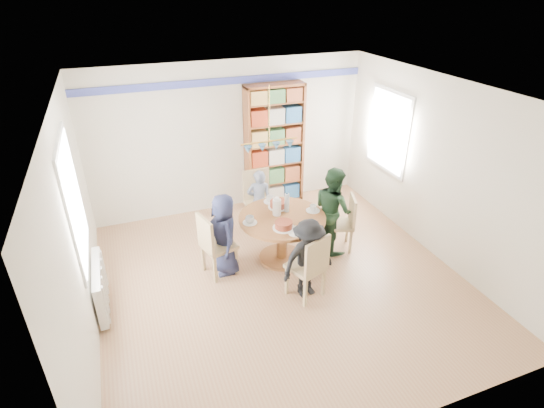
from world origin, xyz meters
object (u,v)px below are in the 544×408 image
person_near (308,259)px  bookshelf (274,147)px  chair_far (259,198)px  person_left (224,234)px  person_right (333,209)px  chair_left (213,243)px  chair_right (345,220)px  radiator (100,286)px  dining_table (282,228)px  person_far (259,201)px  chair_near (310,265)px

person_near → bookshelf: bookshelf is taller
bookshelf → chair_far: bearing=-125.8°
person_left → bookshelf: size_ratio=0.55×
chair_far → person_right: person_right is taller
chair_left → chair_right: size_ratio=1.08×
radiator → dining_table: dining_table is taller
person_right → person_far: (-0.90, 0.89, -0.13)m
chair_right → person_near: (-1.03, -0.84, 0.08)m
chair_far → chair_near: size_ratio=1.08×
person_left → person_near: person_left is taller
chair_right → chair_left: bearing=178.8°
radiator → person_left: person_left is taller
radiator → chair_left: size_ratio=1.01×
chair_right → chair_near: bearing=-138.5°
chair_left → bookshelf: bookshelf is taller
person_right → person_near: 1.26m
radiator → bookshelf: 3.87m
radiator → chair_right: 3.66m
radiator → chair_left: chair_left is taller
chair_right → person_far: bearing=138.0°
chair_left → radiator: bearing=-173.3°
dining_table → person_right: person_right is taller
bookshelf → person_far: bearing=-124.1°
chair_right → person_far: 1.46m
radiator → person_right: bearing=3.6°
chair_left → person_left: (0.18, 0.04, 0.08)m
bookshelf → chair_left: bearing=-131.5°
chair_left → person_left: size_ratio=0.79×
dining_table → chair_near: chair_near is taller
radiator → person_far: (2.57, 1.11, 0.21)m
dining_table → person_right: bearing=1.2°
chair_near → bookshelf: 2.93m
chair_far → bookshelf: (0.60, 0.84, 0.54)m
chair_far → person_far: size_ratio=0.94×
radiator → dining_table: (2.62, 0.20, 0.21)m
person_left → bookshelf: bookshelf is taller
chair_right → chair_far: bearing=135.0°
dining_table → person_far: size_ratio=1.15×
radiator → person_near: size_ratio=0.86×
dining_table → bookshelf: (0.58, 1.84, 0.56)m
dining_table → person_left: 0.89m
person_left → bookshelf: (1.47, 1.82, 0.49)m
dining_table → chair_left: 1.06m
radiator → dining_table: 2.63m
chair_right → chair_near: chair_near is taller
dining_table → chair_far: 1.00m
chair_near → chair_far: bearing=90.9°
radiator → chair_near: bearing=-16.5°
person_near → bookshelf: 2.85m
dining_table → person_left: (-0.89, 0.02, 0.07)m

